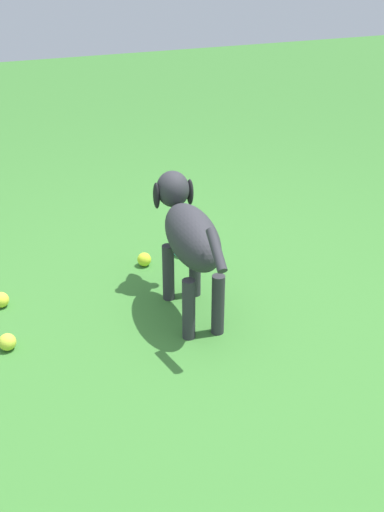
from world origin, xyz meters
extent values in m
plane|color=#38722D|center=(0.00, 0.00, 0.00)|extent=(14.00, 14.00, 0.00)
ellipsoid|color=#2D2D33|center=(-0.06, 0.22, 0.36)|extent=(0.25, 0.49, 0.21)
cylinder|color=#2D2D33|center=(-0.09, 0.38, 0.13)|extent=(0.05, 0.05, 0.25)
cylinder|color=#2D2D33|center=(0.02, 0.36, 0.13)|extent=(0.05, 0.05, 0.25)
cylinder|color=#2D2D33|center=(-0.14, 0.08, 0.13)|extent=(0.05, 0.05, 0.25)
cylinder|color=#2D2D33|center=(-0.02, 0.06, 0.13)|extent=(0.05, 0.05, 0.25)
ellipsoid|color=#2D2D33|center=(-0.01, 0.50, 0.45)|extent=(0.16, 0.17, 0.15)
ellipsoid|color=black|center=(0.00, 0.57, 0.43)|extent=(0.09, 0.12, 0.06)
sphere|color=black|center=(0.01, 0.62, 0.43)|extent=(0.03, 0.03, 0.03)
ellipsoid|color=black|center=(-0.09, 0.50, 0.43)|extent=(0.04, 0.06, 0.12)
ellipsoid|color=black|center=(0.06, 0.48, 0.43)|extent=(0.04, 0.06, 0.12)
cylinder|color=#2D2D33|center=(-0.10, -0.06, 0.43)|extent=(0.06, 0.16, 0.12)
sphere|color=yellow|center=(-0.76, 0.63, 0.03)|extent=(0.07, 0.07, 0.07)
sphere|color=#CAE42C|center=(-0.08, 0.71, 0.03)|extent=(0.07, 0.07, 0.07)
sphere|color=#C7D63B|center=(-0.79, 0.31, 0.03)|extent=(0.07, 0.07, 0.07)
cylinder|color=teal|center=(0.21, 0.76, 0.03)|extent=(0.22, 0.22, 0.06)
camera|label=1|loc=(-0.97, -1.67, 1.34)|focal=42.21mm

